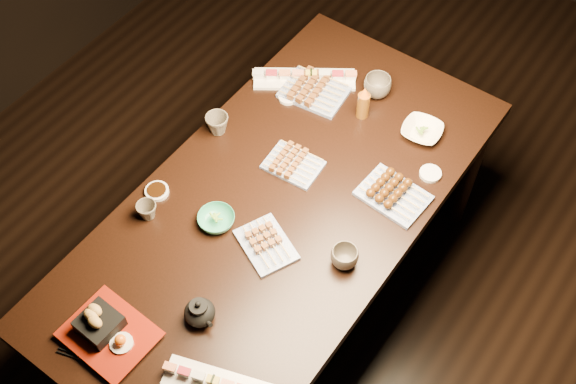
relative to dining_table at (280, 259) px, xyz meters
The scene contains 21 objects.
ground 0.42m from the dining_table, 32.66° to the left, with size 5.00×5.00×0.00m, color black.
dining_table is the anchor object (origin of this frame).
sushi_platter_near 0.78m from the dining_table, 68.69° to the right, with size 0.34×0.10×0.04m, color white, non-canonical shape.
sushi_platter_far 0.72m from the dining_table, 116.89° to the left, with size 0.40×0.11×0.05m, color white, non-canonical shape.
yakitori_plate_center 0.44m from the dining_table, 110.06° to the left, with size 0.20×0.14×0.05m, color #828EB6, non-canonical shape.
yakitori_plate_right 0.44m from the dining_table, 68.77° to the right, with size 0.20×0.15×0.05m, color #828EB6, non-canonical shape.
yakitori_plate_left 0.68m from the dining_table, 111.86° to the left, with size 0.24×0.18×0.06m, color #828EB6, non-canonical shape.
tsukune_plate 0.57m from the dining_table, 40.68° to the left, with size 0.23×0.17×0.06m, color #828EB6, non-canonical shape.
edamame_bowl_green 0.46m from the dining_table, 124.81° to the right, with size 0.13×0.13×0.04m, color #2F8F6A.
edamame_bowl_cream 0.73m from the dining_table, 67.11° to the left, with size 0.15×0.15×0.04m, color #FEECD0.
tempura_tray 0.83m from the dining_table, 100.56° to the right, with size 0.27×0.22×0.10m, color black, non-canonical shape.
teacup_near_left 0.61m from the dining_table, 138.20° to the right, with size 0.07×0.07×0.07m, color #534B3F.
teacup_mid_right 0.52m from the dining_table, 11.51° to the right, with size 0.09×0.09×0.07m, color #534B3F.
teacup_far_left 0.58m from the dining_table, 160.60° to the left, with size 0.09×0.09×0.08m, color #534B3F.
teacup_far_right 0.77m from the dining_table, 90.41° to the left, with size 0.11×0.11×0.08m, color #534B3F.
teapot 0.65m from the dining_table, 83.76° to the right, with size 0.12×0.12×0.10m, color black, non-canonical shape.
condiment_bottle 0.68m from the dining_table, 89.04° to the left, with size 0.05×0.05×0.15m, color brown.
sauce_dish_west 0.58m from the dining_table, 151.15° to the right, with size 0.08×0.08×0.01m, color white.
sauce_dish_east 0.67m from the dining_table, 49.52° to the left, with size 0.08×0.08×0.01m, color white.
sauce_dish_nw 0.63m from the dining_table, 122.55° to the left, with size 0.07×0.07×0.01m, color white.
chopsticks_near 0.89m from the dining_table, 99.58° to the right, with size 0.20×0.02×0.01m, color black, non-canonical shape.
Camera 1 is at (0.68, -1.24, 2.81)m, focal length 45.00 mm.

